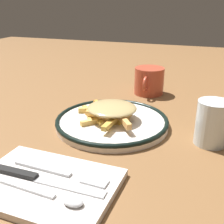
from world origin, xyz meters
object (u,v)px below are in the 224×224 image
object	(u,v)px
napkin	(45,185)
spoon	(54,196)
coffee_mug	(149,81)
fries_heap	(111,110)
water_glass	(212,123)
fork	(60,172)
knife	(35,177)
plate	(112,121)

from	to	relation	value
napkin	spoon	size ratio (longest dim) A/B	1.50
coffee_mug	napkin	bearing A→B (deg)	-5.67
napkin	spoon	distance (m)	0.05
fries_heap	spoon	size ratio (longest dim) A/B	1.26
water_glass	fries_heap	bearing A→B (deg)	-94.40
fork	water_glass	distance (m)	0.32
knife	coffee_mug	distance (m)	0.54
plate	napkin	xyz separation A→B (m)	(0.26, -0.02, -0.00)
fork	spoon	bearing A→B (deg)	21.23
fork	knife	distance (m)	0.04
spoon	coffee_mug	xyz separation A→B (m)	(-0.56, 0.02, 0.03)
knife	coffee_mug	xyz separation A→B (m)	(-0.53, 0.07, 0.03)
spoon	water_glass	distance (m)	0.35
fork	knife	xyz separation A→B (m)	(0.03, -0.03, 0.00)
fries_heap	water_glass	world-z (taller)	water_glass
napkin	fork	world-z (taller)	fork
knife	spoon	world-z (taller)	spoon
napkin	water_glass	xyz separation A→B (m)	(-0.25, 0.25, 0.04)
plate	knife	distance (m)	0.26
fork	fries_heap	bearing A→B (deg)	178.18
plate	spoon	distance (m)	0.29
napkin	spoon	world-z (taller)	spoon
water_glass	coffee_mug	distance (m)	0.34
spoon	coffee_mug	size ratio (longest dim) A/B	1.28
fork	coffee_mug	world-z (taller)	coffee_mug
water_glass	fork	bearing A→B (deg)	-46.95
fries_heap	fork	bearing A→B (deg)	-1.82
spoon	fries_heap	bearing A→B (deg)	-177.08
plate	water_glass	xyz separation A→B (m)	(0.01, 0.22, 0.04)
napkin	coffee_mug	xyz separation A→B (m)	(-0.53, 0.05, 0.04)
fries_heap	spoon	distance (m)	0.30
plate	water_glass	distance (m)	0.23
knife	spoon	size ratio (longest dim) A/B	1.38
fries_heap	spoon	world-z (taller)	fries_heap
plate	coffee_mug	size ratio (longest dim) A/B	2.26
napkin	knife	xyz separation A→B (m)	(-0.00, -0.02, 0.01)
plate	fries_heap	bearing A→B (deg)	-131.14
fork	plate	bearing A→B (deg)	177.38
plate	knife	xyz separation A→B (m)	(0.26, -0.04, 0.00)
coffee_mug	plate	bearing A→B (deg)	-6.32
plate	fries_heap	size ratio (longest dim) A/B	1.40
fork	water_glass	size ratio (longest dim) A/B	1.87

